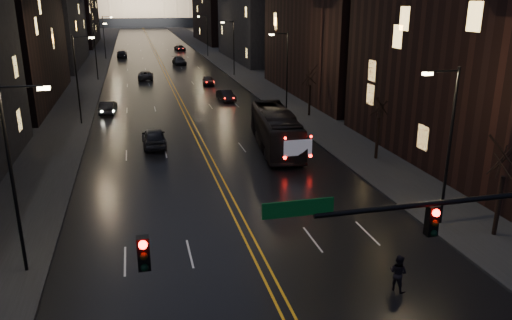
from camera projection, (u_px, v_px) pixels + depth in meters
road at (152, 46)px, 136.99m from camera, size 20.00×320.00×0.02m
sidewalk_left at (99, 47)px, 133.82m from camera, size 8.00×320.00×0.16m
sidewalk_right at (203, 45)px, 140.13m from camera, size 8.00×320.00×0.16m
center_line at (152, 46)px, 136.99m from camera, size 0.62×320.00×0.01m
building_left_far at (44, 12)px, 94.06m from camera, size 12.00×34.00×20.00m
building_left_dist at (70, 0)px, 137.81m from camera, size 12.00×40.00×24.00m
building_right_near at (501, 4)px, 36.36m from camera, size 12.00×26.00×24.00m
building_right_dist at (220, 4)px, 147.59m from camera, size 12.00×40.00×22.00m
traffic_signal at (495, 227)px, 16.58m from camera, size 17.29×0.45×7.00m
streetlamp_right_near at (447, 140)px, 26.94m from camera, size 2.13×0.25×9.00m
streetlamp_left_near at (16, 171)px, 22.07m from camera, size 2.13×0.25×9.00m
streetlamp_right_mid at (286, 68)px, 54.68m from camera, size 2.13×0.25×9.00m
streetlamp_left_mid at (78, 75)px, 49.80m from camera, size 2.13×0.25×9.00m
streetlamp_right_far at (233, 45)px, 82.41m from camera, size 2.13×0.25×9.00m
streetlamp_left_far at (96, 48)px, 77.53m from camera, size 2.13×0.25×9.00m
streetlamp_right_dist at (206, 33)px, 110.14m from camera, size 2.13×0.25×9.00m
streetlamp_left_dist at (105, 35)px, 105.26m from camera, size 2.13×0.25×9.00m
tree_right_near at (506, 158)px, 25.76m from camera, size 2.40×2.40×6.65m
tree_right_mid at (380, 105)px, 38.70m from camera, size 2.40×2.40×6.65m
tree_right_far at (310, 75)px, 53.49m from camera, size 2.40×2.40×6.65m
bus at (276, 130)px, 42.65m from camera, size 4.14×12.34×3.37m
oncoming_car_a at (154, 137)px, 43.56m from camera, size 2.07×4.95×1.67m
oncoming_car_b at (108, 107)px, 56.15m from camera, size 1.94×4.54×1.46m
oncoming_car_c at (146, 75)px, 79.87m from camera, size 2.57×5.11×1.39m
oncoming_car_d at (122, 54)px, 109.98m from camera, size 2.25×5.43×1.57m
receding_car_a at (226, 96)px, 63.18m from camera, size 1.98×4.29×1.36m
receding_car_b at (208, 80)px, 75.08m from camera, size 2.11×4.30×1.41m
receding_car_c at (179, 61)px, 97.45m from camera, size 2.61×5.54×1.56m
receding_car_d at (180, 48)px, 124.46m from camera, size 2.68×5.04×1.35m
pedestrian_b at (398, 273)px, 21.93m from camera, size 0.83×0.95×1.72m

